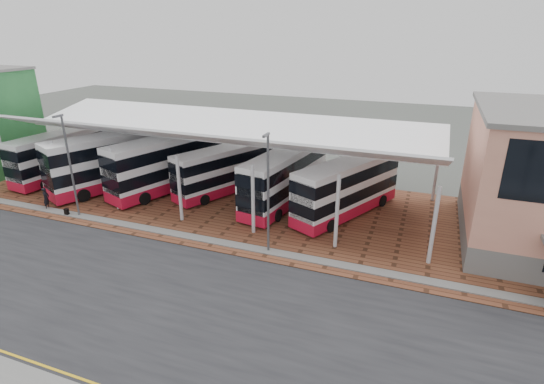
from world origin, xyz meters
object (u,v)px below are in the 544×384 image
object	(u,v)px
bus_2	(169,164)
bus_4	(285,178)
bus_3	(225,170)
bus_5	(347,188)
bus_0	(65,155)
pedestrian	(46,198)
bus_1	(116,161)

from	to	relation	value
bus_2	bus_4	xyz separation A→B (m)	(10.88, 0.51, -0.16)
bus_3	bus_4	xyz separation A→B (m)	(5.81, -0.55, 0.20)
bus_3	bus_4	world-z (taller)	bus_4
bus_4	bus_5	bearing A→B (deg)	4.98
bus_0	bus_2	bearing A→B (deg)	9.77
bus_0	bus_4	world-z (taller)	bus_4
bus_2	bus_3	bearing A→B (deg)	31.16
bus_3	bus_5	distance (m)	11.07
bus_2	bus_4	bearing A→B (deg)	22.05
bus_3	bus_4	distance (m)	5.84
bus_2	bus_4	size ratio (longest dim) A/B	1.07
bus_3	bus_5	world-z (taller)	bus_5
bus_2	bus_3	xyz separation A→B (m)	(5.06, 1.06, -0.37)
bus_5	pedestrian	world-z (taller)	bus_5
bus_0	bus_3	distance (m)	16.62
bus_0	bus_4	xyz separation A→B (m)	(22.34, 1.17, 0.02)
bus_0	bus_2	xyz separation A→B (m)	(11.47, 0.66, 0.18)
bus_1	pedestrian	size ratio (longest dim) A/B	6.72
bus_3	bus_0	bearing A→B (deg)	-149.08
bus_1	bus_3	bearing A→B (deg)	37.00
bus_0	bus_2	distance (m)	11.49
bus_0	bus_2	world-z (taller)	bus_2
bus_0	pedestrian	xyz separation A→B (m)	(4.59, -6.82, -1.31)
bus_2	bus_3	distance (m)	5.19
bus_2	bus_4	distance (m)	10.89
bus_4	pedestrian	distance (m)	19.52
bus_0	bus_1	distance (m)	6.60
bus_1	bus_5	distance (m)	21.03
bus_2	bus_3	world-z (taller)	bus_2
bus_0	bus_1	size ratio (longest dim) A/B	0.91
bus_0	bus_5	size ratio (longest dim) A/B	1.04
bus_1	bus_4	distance (m)	15.86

